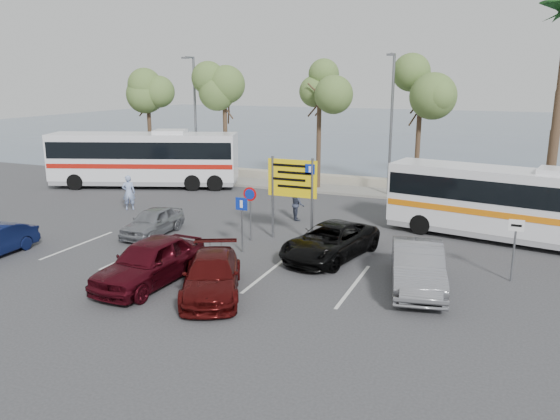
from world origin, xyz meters
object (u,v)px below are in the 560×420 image
at_px(pedestrian_near, 129,192).
at_px(car_silver_b, 417,266).
at_px(street_lamp_left, 195,112).
at_px(coach_bus_right, 516,207).
at_px(pedestrian_far, 298,204).
at_px(car_maroon, 212,275).
at_px(direction_sign, 292,185).
at_px(street_lamp_right, 391,118).
at_px(car_red, 150,262).
at_px(suv_black, 330,241).
at_px(coach_bus_left, 144,161).
at_px(car_silver_a, 153,221).

bearing_deg(pedestrian_near, car_silver_b, 129.11).
xyz_separation_m(street_lamp_left, coach_bus_right, (19.84, -7.02, -3.06)).
height_order(pedestrian_near, pedestrian_far, pedestrian_near).
bearing_deg(car_maroon, direction_sign, 63.30).
relative_size(street_lamp_right, car_red, 1.73).
relative_size(street_lamp_right, coach_bus_right, 0.74).
height_order(direction_sign, suv_black, direction_sign).
bearing_deg(car_red, street_lamp_right, 77.98).
relative_size(street_lamp_right, suv_black, 1.67).
height_order(car_maroon, pedestrian_near, pedestrian_near).
bearing_deg(car_silver_b, coach_bus_left, 137.87).
relative_size(direction_sign, coach_bus_right, 0.33).
relative_size(coach_bus_left, coach_bus_right, 1.09).
distance_m(street_lamp_right, direction_sign, 10.73).
bearing_deg(coach_bus_left, pedestrian_near, -61.39).
bearing_deg(car_red, car_silver_b, 23.04).
bearing_deg(suv_black, car_silver_a, -166.96).
bearing_deg(street_lamp_left, pedestrian_near, -83.31).
xyz_separation_m(coach_bus_left, coach_bus_right, (21.84, -4.00, -0.16)).
height_order(street_lamp_left, coach_bus_right, street_lamp_left).
xyz_separation_m(street_lamp_left, car_red, (8.46, -17.02, -3.81)).
bearing_deg(direction_sign, car_silver_b, -31.56).
xyz_separation_m(pedestrian_near, pedestrian_far, (9.00, 1.50, -0.15)).
xyz_separation_m(car_silver_a, car_maroon, (5.86, -5.00, 0.03)).
xyz_separation_m(street_lamp_left, pedestrian_near, (1.00, -8.52, -3.67)).
xyz_separation_m(direction_sign, car_red, (-2.55, -6.70, -1.64)).
bearing_deg(street_lamp_right, street_lamp_left, 180.00).
bearing_deg(direction_sign, coach_bus_right, 20.50).
relative_size(car_maroon, car_red, 0.95).
relative_size(car_silver_b, pedestrian_far, 2.96).
height_order(direction_sign, coach_bus_left, coach_bus_left).
bearing_deg(coach_bus_right, pedestrian_far, 180.00).
xyz_separation_m(car_red, car_silver_b, (8.43, 3.09, -0.03)).
distance_m(car_red, car_silver_b, 8.98).
bearing_deg(street_lamp_left, direction_sign, -43.17).
bearing_deg(car_maroon, car_red, 154.58).
bearing_deg(pedestrian_far, direction_sign, 166.78).
relative_size(street_lamp_left, car_maroon, 1.82).
height_order(suv_black, pedestrian_far, pedestrian_far).
xyz_separation_m(street_lamp_left, street_lamp_right, (13.00, 0.00, 0.00)).
bearing_deg(coach_bus_right, car_red, -138.70).
bearing_deg(car_red, car_maroon, 2.93).
relative_size(car_silver_a, car_red, 0.78).
bearing_deg(car_red, direction_sign, 72.09).
distance_m(direction_sign, car_silver_b, 7.10).
bearing_deg(coach_bus_right, pedestrian_near, -175.45).
height_order(car_silver_a, car_maroon, car_maroon).
xyz_separation_m(car_maroon, pedestrian_far, (-0.86, 10.00, 0.14)).
bearing_deg(pedestrian_near, car_maroon, 107.15).
bearing_deg(suv_black, car_red, -120.79).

